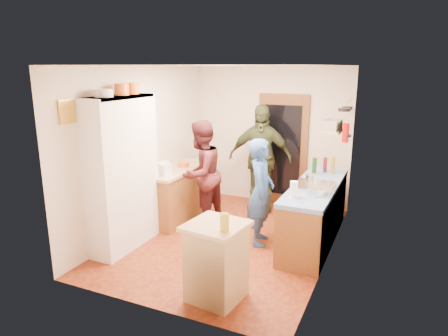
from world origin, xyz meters
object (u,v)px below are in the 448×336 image
Objects in this scene: hutch_body at (123,174)px; island_base at (216,264)px; right_counter_base at (315,215)px; person_left at (204,173)px; person_hob at (263,193)px; person_back at (261,158)px.

island_base is (1.82, -0.72, -0.67)m from hutch_body.
hutch_body is at bearing -152.53° from right_counter_base.
person_left is at bearing 61.65° from hutch_body.
right_counter_base is 1.26× the size of person_left.
person_hob is 1.47m from person_back.
person_back is (0.63, 1.02, 0.10)m from person_left.
person_left reaches higher than island_base.
hutch_body is 2.56× the size of island_base.
person_hob is (1.81, 0.89, -0.30)m from hutch_body.
hutch_body is 1.43m from person_left.
island_base is at bearing 38.03° from person_left.
person_back is (-1.20, 0.96, 0.55)m from right_counter_base.
person_hob reaches higher than island_base.
person_back is (1.30, 2.26, -0.13)m from hutch_body.
right_counter_base is 1.89m from person_left.
person_back is at bearing 141.46° from right_counter_base.
island_base is at bearing 166.82° from person_hob.
right_counter_base is 2.13m from island_base.
island_base is 1.65m from person_hob.
person_hob is (-0.01, 1.61, 0.37)m from island_base.
hutch_body reaches higher than island_base.
hutch_body reaches higher than right_counter_base.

